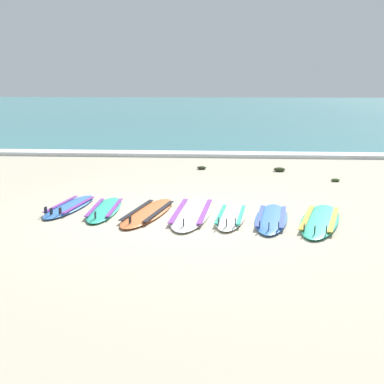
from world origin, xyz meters
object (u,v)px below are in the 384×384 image
(surfboard_0, at_px, (70,206))
(surfboard_1, at_px, (105,209))
(surfboard_6, at_px, (320,220))
(surfboard_2, at_px, (148,212))
(surfboard_4, at_px, (231,216))
(surfboard_3, at_px, (192,213))
(surfboard_5, at_px, (271,218))

(surfboard_0, relative_size, surfboard_1, 0.99)
(surfboard_0, distance_m, surfboard_6, 4.44)
(surfboard_1, relative_size, surfboard_2, 0.86)
(surfboard_4, relative_size, surfboard_6, 0.80)
(surfboard_3, bearing_deg, surfboard_0, 172.13)
(surfboard_0, relative_size, surfboard_4, 1.02)
(surfboard_0, height_order, surfboard_3, same)
(surfboard_1, xyz_separation_m, surfboard_6, (3.70, -0.50, 0.00))
(surfboard_1, height_order, surfboard_6, same)
(surfboard_5, height_order, surfboard_6, same)
(surfboard_2, distance_m, surfboard_6, 2.92)
(surfboard_3, bearing_deg, surfboard_4, -17.85)
(surfboard_1, relative_size, surfboard_3, 0.77)
(surfboard_1, height_order, surfboard_2, same)
(surfboard_2, height_order, surfboard_4, same)
(surfboard_5, relative_size, surfboard_6, 0.88)
(surfboard_2, bearing_deg, surfboard_6, -6.58)
(surfboard_3, bearing_deg, surfboard_2, -177.47)
(surfboard_0, relative_size, surfboard_5, 0.92)
(surfboard_2, height_order, surfboard_5, same)
(surfboard_5, bearing_deg, surfboard_1, 171.84)
(surfboard_5, bearing_deg, surfboard_6, -5.72)
(surfboard_3, distance_m, surfboard_4, 0.71)
(surfboard_4, distance_m, surfboard_6, 1.47)
(surfboard_0, distance_m, surfboard_3, 2.27)
(surfboard_3, xyz_separation_m, surfboard_6, (2.14, -0.37, 0.00))
(surfboard_1, relative_size, surfboard_6, 0.82)
(surfboard_1, height_order, surfboard_3, same)
(surfboard_1, bearing_deg, surfboard_2, -11.43)
(surfboard_1, height_order, surfboard_5, same)
(surfboard_1, distance_m, surfboard_3, 1.57)
(surfboard_4, relative_size, surfboard_5, 0.90)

